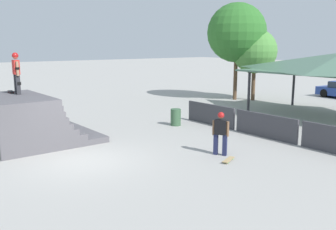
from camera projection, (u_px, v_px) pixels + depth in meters
name	position (u px, v px, depth m)	size (l,w,h in m)	color
ground_plane	(84.00, 161.00, 13.24)	(160.00, 160.00, 0.00)	#A3A09B
quarter_pipe_ramp	(25.00, 122.00, 15.54)	(4.11, 4.32, 1.99)	#565459
skater_on_deck	(16.00, 70.00, 15.65)	(0.75, 0.27, 1.74)	#2D2D33
skateboard_on_deck	(11.00, 91.00, 16.27)	(0.78, 0.29, 0.09)	red
bystander_walking	(221.00, 130.00, 13.80)	(0.61, 0.39, 1.63)	#1E2347
skateboard_on_ground	(228.00, 160.00, 13.18)	(0.52, 0.83, 0.09)	green
barrier_fence	(265.00, 126.00, 16.53)	(10.21, 0.12, 1.05)	#3D3D42
tree_beside_pavilion	(255.00, 51.00, 27.13)	(3.23, 3.23, 5.21)	brown
tree_far_back	(237.00, 33.00, 27.19)	(4.31, 4.31, 7.06)	brown
trash_bin	(176.00, 117.00, 19.00)	(0.52, 0.52, 0.85)	#385B3D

